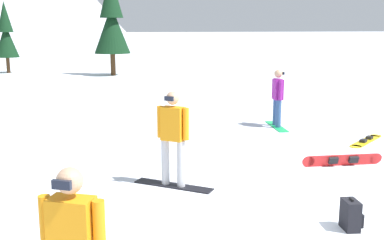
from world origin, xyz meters
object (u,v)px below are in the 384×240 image
at_px(backpack_black, 351,215).
at_px(pine_tree_short, 112,20).
at_px(loose_snowboard_near_left, 366,141).
at_px(snowboarder_midground, 173,137).
at_px(pine_tree_leaning, 6,34).
at_px(loose_snowboard_far_spare, 343,160).
at_px(snowboarder_background, 278,97).

height_order(backpack_black, pine_tree_short, pine_tree_short).
bearing_deg(loose_snowboard_near_left, snowboarder_midground, -165.94).
xyz_separation_m(backpack_black, pine_tree_leaning, (-4.51, 27.91, 2.31)).
relative_size(loose_snowboard_near_left, pine_tree_leaning, 0.37).
xyz_separation_m(loose_snowboard_far_spare, pine_tree_short, (-0.40, 21.11, 3.24)).
xyz_separation_m(snowboarder_background, loose_snowboard_far_spare, (-0.84, -3.98, -0.76)).
relative_size(snowboarder_background, loose_snowboard_near_left, 1.00).
distance_m(snowboarder_background, loose_snowboard_near_left, 2.84).
distance_m(snowboarder_background, loose_snowboard_far_spare, 4.14).
bearing_deg(loose_snowboard_far_spare, snowboarder_midground, 178.36).
distance_m(snowboarder_midground, snowboarder_background, 6.01).
distance_m(loose_snowboard_near_left, pine_tree_leaning, 25.36).
bearing_deg(backpack_black, pine_tree_leaning, 99.19).
bearing_deg(pine_tree_leaning, snowboarder_background, -71.02).
bearing_deg(backpack_black, pine_tree_short, 86.19).
height_order(snowboarder_midground, backpack_black, snowboarder_midground).
bearing_deg(pine_tree_leaning, loose_snowboard_near_left, -70.24).
bearing_deg(loose_snowboard_near_left, snowboarder_background, 116.28).
xyz_separation_m(pine_tree_short, pine_tree_leaning, (-6.09, 4.19, -0.85)).
height_order(snowboarder_midground, loose_snowboard_far_spare, snowboarder_midground).
distance_m(loose_snowboard_far_spare, backpack_black, 3.27).
bearing_deg(pine_tree_leaning, loose_snowboard_far_spare, -75.60).
bearing_deg(pine_tree_leaning, backpack_black, -80.81).
bearing_deg(snowboarder_background, backpack_black, -113.21).
bearing_deg(loose_snowboard_far_spare, backpack_black, -127.30).
bearing_deg(snowboarder_background, pine_tree_short, 94.15).
bearing_deg(snowboarder_background, loose_snowboard_far_spare, -101.93).
height_order(loose_snowboard_near_left, pine_tree_leaning, pine_tree_leaning).
relative_size(snowboarder_background, loose_snowboard_far_spare, 0.97).
xyz_separation_m(snowboarder_background, backpack_black, (-2.82, -6.58, -0.68)).
height_order(snowboarder_background, backpack_black, snowboarder_background).
bearing_deg(snowboarder_midground, loose_snowboard_far_spare, -1.64).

